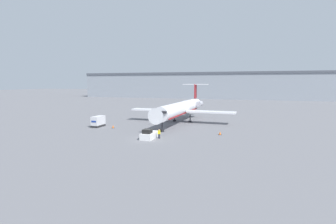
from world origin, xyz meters
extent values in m
plane|color=slate|center=(0.00, 0.00, 0.00)|extent=(600.00, 600.00, 0.00)
cube|color=#8C939E|center=(0.00, 120.00, 7.32)|extent=(180.00, 16.00, 14.65)
cube|color=#4C515B|center=(0.00, 120.00, 15.25)|extent=(180.00, 16.80, 1.20)
cylinder|color=white|center=(0.48, 19.48, 3.50)|extent=(3.91, 26.09, 3.11)
cone|color=white|center=(0.04, 5.24, 3.50)|extent=(3.18, 2.58, 3.11)
cube|color=black|center=(0.07, 6.24, 4.04)|extent=(2.66, 0.78, 0.44)
cone|color=white|center=(0.93, 34.19, 3.50)|extent=(2.90, 3.50, 2.80)
cube|color=maroon|center=(0.48, 19.48, 2.49)|extent=(3.52, 23.48, 0.20)
cube|color=white|center=(7.76, 20.56, 2.80)|extent=(11.47, 3.29, 0.36)
cube|color=white|center=(-6.73, 21.00, 2.80)|extent=(11.47, 3.29, 0.36)
cylinder|color=#ADADB7|center=(3.04, 30.33, 3.89)|extent=(1.58, 2.98, 1.49)
cylinder|color=#ADADB7|center=(-1.41, 30.47, 3.89)|extent=(1.58, 2.98, 1.49)
cube|color=maroon|center=(0.95, 34.87, 7.11)|extent=(0.31, 2.21, 4.11)
cube|color=white|center=(0.95, 34.87, 9.17)|extent=(7.45, 2.03, 0.20)
cylinder|color=black|center=(0.11, 7.49, 0.97)|extent=(0.24, 0.24, 1.95)
cylinder|color=black|center=(0.11, 7.49, 0.20)|extent=(0.80, 0.80, 0.40)
cylinder|color=black|center=(-1.49, 21.44, 0.97)|extent=(0.24, 0.24, 1.95)
cylinder|color=black|center=(-1.49, 21.44, 0.20)|extent=(0.80, 0.80, 0.40)
cylinder|color=black|center=(2.55, 21.32, 0.97)|extent=(0.24, 0.24, 1.95)
cylinder|color=black|center=(2.55, 21.32, 0.20)|extent=(0.80, 0.80, 0.40)
cube|color=silver|center=(0.01, 0.95, 0.54)|extent=(1.98, 4.19, 1.08)
cube|color=black|center=(0.01, 0.02, 1.43)|extent=(1.39, 1.51, 0.70)
cube|color=black|center=(0.01, 2.96, 0.38)|extent=(1.78, 0.30, 0.65)
cube|color=#232326|center=(-15.25, 8.76, 0.23)|extent=(1.63, 3.42, 0.45)
cube|color=silver|center=(-15.25, 8.76, 1.40)|extent=(1.63, 3.42, 1.90)
cube|color=navy|center=(-15.25, 7.03, 1.40)|extent=(1.14, 0.04, 0.36)
cube|color=#232838|center=(1.64, 1.41, 0.39)|extent=(0.32, 0.20, 0.79)
cube|color=yellow|center=(1.64, 1.41, 1.10)|extent=(0.40, 0.24, 0.62)
sphere|color=tan|center=(1.64, 1.41, 1.53)|extent=(0.23, 0.23, 0.23)
cube|color=black|center=(-11.35, 8.33, 0.02)|extent=(0.55, 0.55, 0.04)
cone|color=orange|center=(-11.35, 8.33, 0.34)|extent=(0.39, 0.39, 0.61)
cube|color=black|center=(11.35, 7.99, 0.02)|extent=(0.57, 0.57, 0.04)
cone|color=orange|center=(11.35, 7.99, 0.34)|extent=(0.41, 0.41, 0.60)
camera|label=1|loc=(16.86, -40.73, 9.69)|focal=28.00mm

